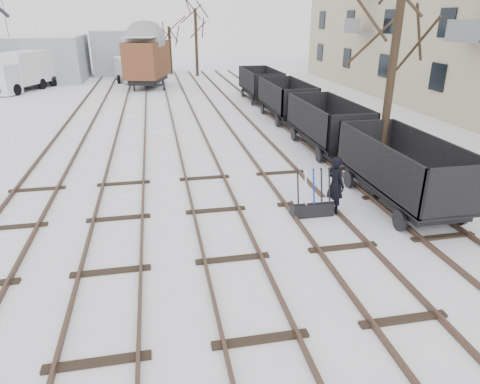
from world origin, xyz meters
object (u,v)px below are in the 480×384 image
(worker, at_px, (335,185))
(box_van_wagon, at_px, (147,58))
(ground_frame, at_px, (312,207))
(freight_wagon_a, at_px, (401,180))
(panel_van, at_px, (130,69))
(lorry, at_px, (22,71))

(worker, height_order, box_van_wagon, box_van_wagon)
(ground_frame, xyz_separation_m, worker, (0.75, 0.10, 0.63))
(ground_frame, xyz_separation_m, freight_wagon_a, (3.11, 0.28, 0.56))
(box_van_wagon, distance_m, panel_van, 5.01)
(freight_wagon_a, distance_m, box_van_wagon, 28.21)
(box_van_wagon, xyz_separation_m, lorry, (-10.18, 0.35, -0.87))
(worker, bearing_deg, freight_wagon_a, -108.17)
(worker, xyz_separation_m, panel_van, (-7.40, 31.68, 0.19))
(lorry, height_order, panel_van, lorry)
(freight_wagon_a, xyz_separation_m, panel_van, (-9.75, 31.50, 0.27))
(ground_frame, bearing_deg, lorry, 119.12)
(ground_frame, height_order, freight_wagon_a, freight_wagon_a)
(worker, xyz_separation_m, lorry, (-15.84, 27.53, 0.67))
(ground_frame, height_order, panel_van, panel_van)
(ground_frame, relative_size, freight_wagon_a, 0.28)
(ground_frame, bearing_deg, panel_van, 102.29)
(worker, bearing_deg, lorry, 7.33)
(box_van_wagon, relative_size, lorry, 0.86)
(ground_frame, distance_m, panel_van, 32.48)
(freight_wagon_a, bearing_deg, worker, -175.58)
(box_van_wagon, bearing_deg, panel_van, 127.07)
(box_van_wagon, relative_size, panel_van, 1.17)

